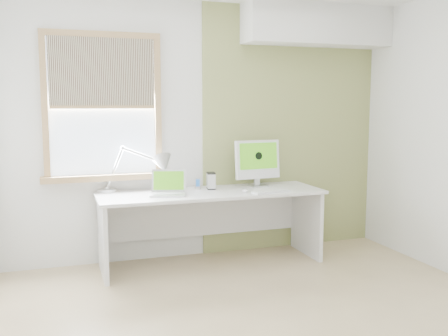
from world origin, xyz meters
name	(u,v)px	position (x,y,z in m)	size (l,w,h in m)	color
room	(271,144)	(0.00, 0.00, 1.30)	(4.04, 3.54, 2.64)	tan
accent_wall	(290,130)	(1.00, 1.74, 1.30)	(2.00, 0.02, 2.60)	#8E9E5A
soffit	(317,25)	(1.20, 1.57, 2.40)	(1.60, 0.40, 0.42)	white
window	(103,108)	(-1.00, 1.71, 1.54)	(1.20, 0.14, 1.42)	olive
desk	(209,210)	(-0.02, 1.44, 0.53)	(2.20, 0.70, 0.73)	silver
desk_lamp	(153,167)	(-0.56, 1.58, 0.96)	(0.77, 0.41, 0.45)	silver
laptop	(168,188)	(-0.45, 1.36, 0.79)	(0.39, 0.34, 0.23)	silver
phone_dock	(198,186)	(-0.11, 1.54, 0.76)	(0.07, 0.07, 0.11)	silver
external_drive	(211,181)	(0.02, 1.52, 0.81)	(0.10, 0.14, 0.17)	silver
imac	(257,160)	(0.53, 1.54, 1.00)	(0.49, 0.17, 0.48)	silver
keyboard	(271,192)	(0.52, 1.14, 0.74)	(0.40, 0.17, 0.02)	white
mouse	(246,191)	(0.29, 1.24, 0.74)	(0.06, 0.09, 0.03)	white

